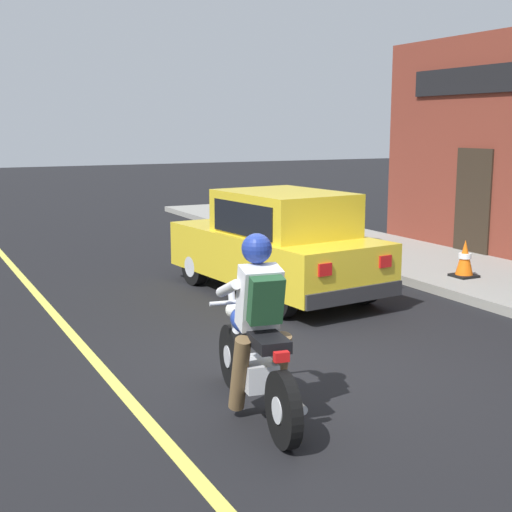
% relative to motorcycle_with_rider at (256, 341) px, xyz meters
% --- Properties ---
extents(ground_plane, '(80.00, 80.00, 0.00)m').
position_rel_motorcycle_with_rider_xyz_m(ground_plane, '(0.89, 0.88, -0.68)').
color(ground_plane, black).
extents(sidewalk_curb, '(2.60, 22.00, 0.14)m').
position_rel_motorcycle_with_rider_xyz_m(sidewalk_curb, '(5.76, 3.88, -0.61)').
color(sidewalk_curb, gray).
rests_on(sidewalk_curb, ground).
extents(lane_stripe, '(0.12, 19.80, 0.01)m').
position_rel_motorcycle_with_rider_xyz_m(lane_stripe, '(-0.91, 3.88, -0.67)').
color(lane_stripe, '#D1C64C').
rests_on(lane_stripe, ground).
extents(motorcycle_with_rider, '(0.64, 2.01, 1.62)m').
position_rel_motorcycle_with_rider_xyz_m(motorcycle_with_rider, '(0.00, 0.00, 0.00)').
color(motorcycle_with_rider, black).
rests_on(motorcycle_with_rider, ground).
extents(car_hatchback, '(2.02, 3.93, 1.57)m').
position_rel_motorcycle_with_rider_xyz_m(car_hatchback, '(2.34, 3.94, 0.09)').
color(car_hatchback, black).
rests_on(car_hatchback, ground).
extents(traffic_cone, '(0.36, 0.36, 0.60)m').
position_rel_motorcycle_with_rider_xyz_m(traffic_cone, '(5.29, 3.12, -0.25)').
color(traffic_cone, black).
rests_on(traffic_cone, sidewalk_curb).
extents(trash_bin, '(0.56, 0.56, 0.98)m').
position_rel_motorcycle_with_rider_xyz_m(trash_bin, '(5.46, 6.58, -0.04)').
color(trash_bin, '#2D2D33').
rests_on(trash_bin, sidewalk_curb).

